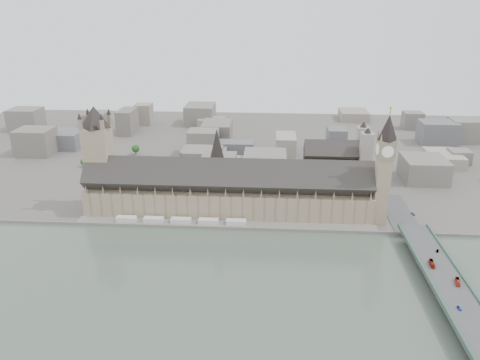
# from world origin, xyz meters

# --- Properties ---
(ground) EXTENTS (900.00, 900.00, 0.00)m
(ground) POSITION_xyz_m (0.00, 0.00, 0.00)
(ground) COLOR #595651
(ground) RESTS_ON ground
(river_thames) EXTENTS (600.00, 600.00, 0.00)m
(river_thames) POSITION_xyz_m (0.00, -165.00, 0.00)
(river_thames) COLOR #4D5B4F
(river_thames) RESTS_ON ground
(embankment_wall) EXTENTS (600.00, 1.50, 3.00)m
(embankment_wall) POSITION_xyz_m (0.00, -15.00, 1.50)
(embankment_wall) COLOR slate
(embankment_wall) RESTS_ON ground
(river_terrace) EXTENTS (270.00, 15.00, 2.00)m
(river_terrace) POSITION_xyz_m (0.00, -7.50, 1.00)
(river_terrace) COLOR slate
(river_terrace) RESTS_ON ground
(terrace_tents) EXTENTS (118.00, 7.00, 4.00)m
(terrace_tents) POSITION_xyz_m (-40.00, -7.00, 4.00)
(terrace_tents) COLOR white
(terrace_tents) RESTS_ON river_terrace
(palace_of_westminster) EXTENTS (265.00, 40.73, 55.44)m
(palace_of_westminster) POSITION_xyz_m (0.00, 19.70, 22.71)
(palace_of_westminster) COLOR tan
(palace_of_westminster) RESTS_ON ground
(elizabeth_tower) EXTENTS (17.00, 17.00, 107.50)m
(elizabeth_tower) POSITION_xyz_m (138.00, 8.00, 58.09)
(elizabeth_tower) COLOR tan
(elizabeth_tower) RESTS_ON ground
(victoria_tower) EXTENTS (30.00, 30.00, 100.00)m
(victoria_tower) POSITION_xyz_m (-122.00, 26.00, 55.20)
(victoria_tower) COLOR tan
(victoria_tower) RESTS_ON ground
(central_tower) EXTENTS (13.00, 13.00, 48.00)m
(central_tower) POSITION_xyz_m (-10.00, 26.00, 57.92)
(central_tower) COLOR #84715B
(central_tower) RESTS_ON ground
(westminster_bridge) EXTENTS (25.00, 325.00, 10.25)m
(westminster_bridge) POSITION_xyz_m (162.00, -87.50, 5.12)
(westminster_bridge) COLOR #474749
(westminster_bridge) RESTS_ON ground
(bridge_parapets) EXTENTS (25.00, 235.00, 1.15)m
(bridge_parapets) POSITION_xyz_m (162.00, -132.00, 10.82)
(bridge_parapets) COLOR #356048
(bridge_parapets) RESTS_ON westminster_bridge
(westminster_abbey) EXTENTS (68.00, 36.00, 64.00)m
(westminster_abbey) POSITION_xyz_m (110.92, 95.00, 25.08)
(westminster_abbey) COLOR gray
(westminster_abbey) RESTS_ON ground
(city_skyline_inland) EXTENTS (720.00, 360.00, 38.00)m
(city_skyline_inland) POSITION_xyz_m (0.00, 245.00, 19.00)
(city_skyline_inland) COLOR gray
(city_skyline_inland) RESTS_ON ground
(park_trees) EXTENTS (110.00, 30.00, 15.00)m
(park_trees) POSITION_xyz_m (-10.00, 60.00, 7.50)
(park_trees) COLOR #19481A
(park_trees) RESTS_ON ground
(red_bus_north) EXTENTS (3.74, 10.99, 3.00)m
(red_bus_north) POSITION_xyz_m (157.42, -81.04, 11.75)
(red_bus_north) COLOR #A32812
(red_bus_north) RESTS_ON westminster_bridge
(red_bus_south) EXTENTS (4.59, 10.11, 2.74)m
(red_bus_south) POSITION_xyz_m (167.53, -103.59, 11.62)
(red_bus_south) COLOR red
(red_bus_south) RESTS_ON westminster_bridge
(car_blue) EXTENTS (2.00, 4.42, 1.47)m
(car_blue) POSITION_xyz_m (158.24, -132.49, 10.99)
(car_blue) COLOR #1A2BA9
(car_blue) RESTS_ON westminster_bridge
(car_silver) EXTENTS (3.18, 4.60, 1.44)m
(car_silver) POSITION_xyz_m (168.07, -60.52, 10.97)
(car_silver) COLOR gray
(car_silver) RESTS_ON westminster_bridge
(car_approach) EXTENTS (3.77, 5.63, 1.51)m
(car_approach) POSITION_xyz_m (167.73, 5.23, 11.01)
(car_approach) COLOR gray
(car_approach) RESTS_ON westminster_bridge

